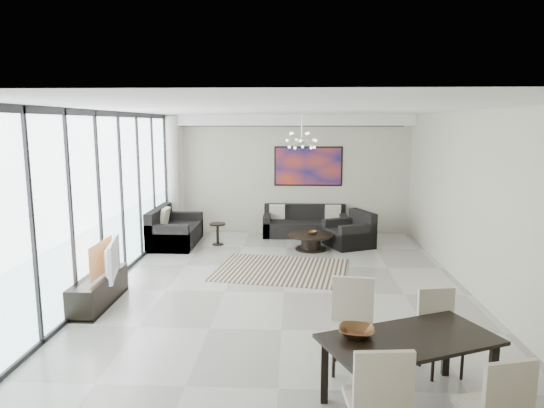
# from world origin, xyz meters

# --- Properties ---
(room_shell) EXTENTS (6.00, 9.00, 2.90)m
(room_shell) POSITION_xyz_m (0.46, 0.00, 1.45)
(room_shell) COLOR #A8A39B
(room_shell) RESTS_ON ground
(window_wall) EXTENTS (0.37, 8.95, 2.90)m
(window_wall) POSITION_xyz_m (-2.86, 0.00, 1.47)
(window_wall) COLOR silver
(window_wall) RESTS_ON floor
(soffit) EXTENTS (5.98, 0.40, 0.26)m
(soffit) POSITION_xyz_m (0.00, 4.30, 2.77)
(soffit) COLOR white
(soffit) RESTS_ON room_shell
(painting) EXTENTS (1.68, 0.04, 0.98)m
(painting) POSITION_xyz_m (0.50, 4.47, 1.65)
(painting) COLOR red
(painting) RESTS_ON room_shell
(chandelier) EXTENTS (0.66, 0.66, 0.71)m
(chandelier) POSITION_xyz_m (0.30, 2.50, 2.35)
(chandelier) COLOR silver
(chandelier) RESTS_ON room_shell
(rug) EXTENTS (2.63, 2.18, 0.01)m
(rug) POSITION_xyz_m (-0.07, 1.21, 0.01)
(rug) COLOR black
(rug) RESTS_ON floor
(coffee_table) EXTENTS (0.97, 0.97, 0.34)m
(coffee_table) POSITION_xyz_m (0.52, 2.72, 0.19)
(coffee_table) COLOR black
(coffee_table) RESTS_ON floor
(bowl_coffee) EXTENTS (0.27, 0.27, 0.07)m
(bowl_coffee) POSITION_xyz_m (0.54, 2.72, 0.37)
(bowl_coffee) COLOR brown
(bowl_coffee) RESTS_ON coffee_table
(sofa_main) EXTENTS (2.00, 0.82, 0.73)m
(sofa_main) POSITION_xyz_m (0.42, 4.07, 0.25)
(sofa_main) COLOR black
(sofa_main) RESTS_ON floor
(loveseat) EXTENTS (0.93, 1.66, 0.83)m
(loveseat) POSITION_xyz_m (-2.55, 3.05, 0.28)
(loveseat) COLOR black
(loveseat) RESTS_ON floor
(armchair) EXTENTS (1.17, 1.19, 0.77)m
(armchair) POSITION_xyz_m (1.41, 3.07, 0.27)
(armchair) COLOR black
(armchair) RESTS_ON floor
(side_table) EXTENTS (0.36, 0.36, 0.49)m
(side_table) POSITION_xyz_m (-1.55, 3.05, 0.33)
(side_table) COLOR black
(side_table) RESTS_ON floor
(tv_console) EXTENTS (0.40, 1.42, 0.44)m
(tv_console) POSITION_xyz_m (-2.76, -0.66, 0.22)
(tv_console) COLOR black
(tv_console) RESTS_ON floor
(television) EXTENTS (0.34, 0.95, 0.55)m
(television) POSITION_xyz_m (-2.60, -0.67, 0.72)
(television) COLOR gray
(television) RESTS_ON tv_console
(dining_table) EXTENTS (1.84, 1.41, 0.69)m
(dining_table) POSITION_xyz_m (1.25, -3.10, 0.60)
(dining_table) COLOR black
(dining_table) RESTS_ON floor
(dining_chair_sw) EXTENTS (0.50, 0.50, 1.00)m
(dining_chair_sw) POSITION_xyz_m (0.83, -3.94, 0.58)
(dining_chair_sw) COLOR #C1B0A0
(dining_chair_sw) RESTS_ON floor
(dining_chair_se) EXTENTS (0.53, 0.53, 0.95)m
(dining_chair_se) POSITION_xyz_m (1.75, -3.95, 0.54)
(dining_chair_se) COLOR #C1B0A0
(dining_chair_se) RESTS_ON floor
(dining_chair_nw) EXTENTS (0.52, 0.52, 1.01)m
(dining_chair_nw) POSITION_xyz_m (0.80, -2.37, 0.58)
(dining_chair_nw) COLOR #C1B0A0
(dining_chair_nw) RESTS_ON floor
(dining_chair_ne) EXTENTS (0.47, 0.47, 0.90)m
(dining_chair_ne) POSITION_xyz_m (1.74, -2.38, 0.51)
(dining_chair_ne) COLOR #C1B0A0
(dining_chair_ne) RESTS_ON floor
(bowl_dining) EXTENTS (0.39, 0.39, 0.08)m
(bowl_dining) POSITION_xyz_m (0.75, -3.09, 0.73)
(bowl_dining) COLOR brown
(bowl_dining) RESTS_ON dining_table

